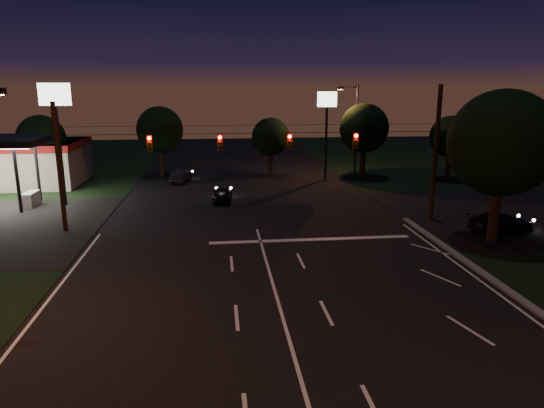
{
  "coord_description": "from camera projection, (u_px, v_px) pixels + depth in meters",
  "views": [
    {
      "loc": [
        -2.39,
        -15.52,
        8.84
      ],
      "look_at": [
        0.33,
        8.4,
        3.0
      ],
      "focal_mm": 32.0,
      "sensor_mm": 36.0,
      "label": 1
    }
  ],
  "objects": [
    {
      "name": "tree_far_a",
      "position": [
        42.0,
        139.0,
        43.43
      ],
      "size": [
        4.2,
        4.2,
        6.42
      ],
      "color": "black",
      "rests_on": "ground"
    },
    {
      "name": "ground",
      "position": [
        289.0,
        340.0,
        17.33
      ],
      "size": [
        140.0,
        140.0,
        0.0
      ],
      "primitive_type": "plane",
      "color": "black",
      "rests_on": "ground"
    },
    {
      "name": "pole_sign_right",
      "position": [
        327.0,
        115.0,
        45.71
      ],
      "size": [
        1.8,
        0.3,
        8.4
      ],
      "color": "black",
      "rests_on": "ground"
    },
    {
      "name": "tree_right_near",
      "position": [
        501.0,
        144.0,
        27.3
      ],
      "size": [
        6.0,
        6.0,
        8.76
      ],
      "color": "black",
      "rests_on": "ground"
    },
    {
      "name": "utility_pole_right",
      "position": [
        430.0,
        219.0,
        33.14
      ],
      "size": [
        0.3,
        0.3,
        9.0
      ],
      "primitive_type": "cylinder",
      "color": "black",
      "rests_on": "ground"
    },
    {
      "name": "signal_span",
      "position": [
        255.0,
        141.0,
        30.48
      ],
      "size": [
        24.0,
        0.4,
        1.56
      ],
      "color": "black",
      "rests_on": "ground"
    },
    {
      "name": "car_cross",
      "position": [
        501.0,
        222.0,
        30.26
      ],
      "size": [
        4.54,
        2.63,
        1.24
      ],
      "primitive_type": "imported",
      "rotation": [
        0.0,
        0.0,
        1.79
      ],
      "color": "black",
      "rests_on": "ground"
    },
    {
      "name": "tree_far_d",
      "position": [
        364.0,
        129.0,
        47.58
      ],
      "size": [
        4.8,
        4.8,
        7.3
      ],
      "color": "black",
      "rests_on": "ground"
    },
    {
      "name": "stop_bar",
      "position": [
        311.0,
        239.0,
        28.77
      ],
      "size": [
        12.0,
        0.5,
        0.01
      ],
      "primitive_type": "cube",
      "color": "silver",
      "rests_on": "ground"
    },
    {
      "name": "car_oncoming_b",
      "position": [
        181.0,
        176.0,
        45.98
      ],
      "size": [
        2.0,
        3.87,
        1.21
      ],
      "primitive_type": "imported",
      "rotation": [
        0.0,
        0.0,
        2.94
      ],
      "color": "black",
      "rests_on": "ground"
    },
    {
      "name": "pole_sign_left_near",
      "position": [
        56.0,
        113.0,
        35.39
      ],
      "size": [
        2.2,
        0.3,
        9.1
      ],
      "color": "black",
      "rests_on": "ground"
    },
    {
      "name": "car_oncoming_a",
      "position": [
        222.0,
        194.0,
        38.1
      ],
      "size": [
        1.67,
        3.67,
        1.22
      ],
      "primitive_type": "imported",
      "rotation": [
        0.0,
        0.0,
        3.08
      ],
      "color": "black",
      "rests_on": "ground"
    },
    {
      "name": "tree_far_c",
      "position": [
        271.0,
        137.0,
        48.71
      ],
      "size": [
        3.8,
        3.8,
        5.86
      ],
      "color": "black",
      "rests_on": "ground"
    },
    {
      "name": "cross_street_right",
      "position": [
        530.0,
        212.0,
        34.98
      ],
      "size": [
        20.0,
        16.0,
        0.02
      ],
      "primitive_type": "cube",
      "color": "black",
      "rests_on": "ground"
    },
    {
      "name": "gas_station",
      "position": [
        0.0,
        160.0,
        43.71
      ],
      "size": [
        14.2,
        16.1,
        5.25
      ],
      "color": "gray",
      "rests_on": "ground"
    },
    {
      "name": "utility_pole_left",
      "position": [
        66.0,
        231.0,
        30.5
      ],
      "size": [
        0.28,
        0.28,
        8.0
      ],
      "primitive_type": "cylinder",
      "color": "black",
      "rests_on": "ground"
    },
    {
      "name": "street_light_right_far",
      "position": [
        354.0,
        124.0,
        48.23
      ],
      "size": [
        2.2,
        0.35,
        9.0
      ],
      "color": "black",
      "rests_on": "ground"
    },
    {
      "name": "tree_far_b",
      "position": [
        160.0,
        130.0,
        48.32
      ],
      "size": [
        4.6,
        4.6,
        6.98
      ],
      "color": "black",
      "rests_on": "ground"
    },
    {
      "name": "tree_far_e",
      "position": [
        450.0,
        137.0,
        46.67
      ],
      "size": [
        4.0,
        4.0,
        6.18
      ],
      "color": "black",
      "rests_on": "ground"
    }
  ]
}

